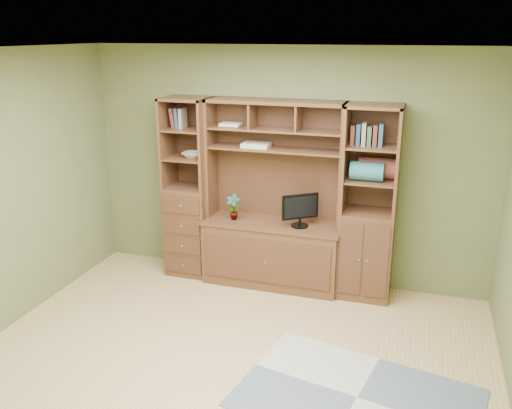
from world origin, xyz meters
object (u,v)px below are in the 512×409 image
(center_hutch, at_px, (272,197))
(monitor, at_px, (300,204))
(right_tower, at_px, (369,204))
(left_tower, at_px, (189,188))

(center_hutch, relative_size, monitor, 4.11)
(right_tower, distance_m, monitor, 0.71)
(center_hutch, height_order, monitor, center_hutch)
(center_hutch, relative_size, left_tower, 1.00)
(right_tower, relative_size, monitor, 4.11)
(right_tower, bearing_deg, monitor, -173.96)
(left_tower, relative_size, monitor, 4.11)
(center_hutch, distance_m, monitor, 0.32)
(right_tower, bearing_deg, left_tower, 180.00)
(center_hutch, height_order, left_tower, same)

